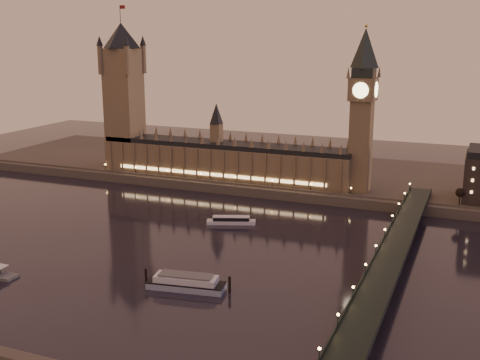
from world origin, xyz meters
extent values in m
plane|color=black|center=(0.00, 0.00, 0.00)|extent=(700.00, 700.00, 0.00)
cube|color=#423D35|center=(30.00, 165.00, 3.00)|extent=(560.00, 130.00, 6.00)
cube|color=brown|center=(-40.00, 121.00, 17.00)|extent=(180.00, 26.00, 22.00)
cube|color=black|center=(-40.00, 121.00, 29.60)|extent=(180.00, 22.00, 3.20)
cube|color=#FFCC7F|center=(-40.00, 107.50, 11.00)|extent=(153.00, 0.25, 2.20)
cube|color=brown|center=(-120.00, 121.00, 50.00)|extent=(22.00, 22.00, 88.00)
cone|color=black|center=(-120.00, 121.00, 103.00)|extent=(31.68, 31.68, 18.00)
cylinder|color=black|center=(-120.00, 121.00, 118.00)|extent=(0.44, 0.44, 12.00)
cube|color=maroon|center=(-117.80, 121.00, 122.50)|extent=(4.00, 0.15, 2.50)
cube|color=brown|center=(54.00, 121.00, 35.00)|extent=(13.00, 13.00, 58.00)
cube|color=brown|center=(54.00, 121.00, 71.00)|extent=(16.00, 16.00, 14.00)
cylinder|color=#FFEAA5|center=(54.00, 112.82, 71.00)|extent=(9.60, 0.35, 9.60)
cylinder|color=#FFEAA5|center=(45.82, 121.00, 71.00)|extent=(0.35, 9.60, 9.60)
cube|color=black|center=(54.00, 121.00, 81.00)|extent=(13.00, 13.00, 6.00)
cone|color=black|center=(54.00, 121.00, 96.00)|extent=(17.68, 17.68, 24.00)
sphere|color=gold|center=(54.00, 121.00, 109.00)|extent=(2.00, 2.00, 2.00)
cube|color=black|center=(92.00, 0.00, 8.00)|extent=(13.00, 260.00, 2.00)
cube|color=black|center=(85.70, 0.00, 9.50)|extent=(0.60, 260.00, 1.00)
cube|color=black|center=(98.30, 0.00, 9.50)|extent=(0.60, 260.00, 1.00)
cylinder|color=black|center=(115.59, 109.00, 10.11)|extent=(0.70, 0.70, 8.22)
sphere|color=black|center=(115.59, 109.00, 14.40)|extent=(5.48, 5.48, 5.48)
cube|color=silver|center=(-2.13, 43.68, 1.01)|extent=(27.76, 15.16, 2.01)
cube|color=black|center=(-2.13, 43.68, 3.02)|extent=(20.71, 11.66, 2.01)
cube|color=silver|center=(-2.13, 43.68, 4.20)|extent=(21.31, 12.08, 0.37)
cube|color=#8F9FB7|center=(15.25, -45.44, 1.34)|extent=(33.92, 14.22, 2.67)
cube|color=black|center=(15.25, -45.44, 2.93)|extent=(33.92, 14.22, 0.51)
cube|color=silver|center=(15.25, -45.44, 4.52)|extent=(27.67, 12.25, 2.67)
cube|color=#595B5E|center=(15.25, -45.44, 6.22)|extent=(23.45, 10.60, 0.72)
cylinder|color=black|center=(-3.03, -47.30, 3.49)|extent=(1.13, 1.13, 6.99)
cylinder|color=black|center=(33.52, -41.58, 3.49)|extent=(1.13, 1.13, 6.99)
camera|label=1|loc=(125.26, -254.17, 105.04)|focal=45.00mm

